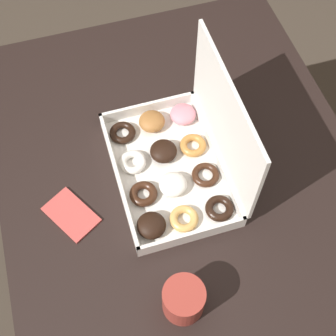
% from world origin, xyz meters
% --- Properties ---
extents(ground_plane, '(8.00, 8.00, 0.00)m').
position_xyz_m(ground_plane, '(0.00, 0.00, 0.00)').
color(ground_plane, '#42382D').
extents(dining_table, '(1.02, 0.86, 0.72)m').
position_xyz_m(dining_table, '(0.00, 0.00, 0.61)').
color(dining_table, black).
rests_on(dining_table, ground_plane).
extents(donut_box, '(0.37, 0.26, 0.28)m').
position_xyz_m(donut_box, '(0.02, 0.00, 0.77)').
color(donut_box, silver).
rests_on(donut_box, dining_table).
extents(coffee_mug, '(0.09, 0.09, 0.09)m').
position_xyz_m(coffee_mug, '(0.33, -0.09, 0.76)').
color(coffee_mug, '#A3382D').
rests_on(coffee_mug, dining_table).
extents(paper_napkin, '(0.14, 0.13, 0.01)m').
position_xyz_m(paper_napkin, '(0.06, -0.27, 0.72)').
color(paper_napkin, '#CC4C47').
rests_on(paper_napkin, dining_table).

